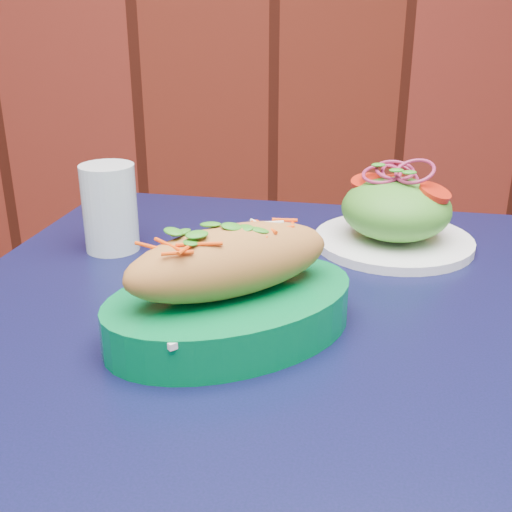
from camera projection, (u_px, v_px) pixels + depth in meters
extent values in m
cube|color=black|center=(304.00, 332.00, 0.66)|extent=(1.00, 1.00, 0.03)
cylinder|color=black|center=(141.00, 411.00, 1.16)|extent=(0.04, 0.04, 0.72)
cube|color=white|center=(231.00, 296.00, 0.62)|extent=(0.22, 0.19, 0.01)
ellipsoid|color=#C2783D|center=(230.00, 261.00, 0.60)|extent=(0.22, 0.16, 0.07)
cylinder|color=white|center=(393.00, 241.00, 0.85)|extent=(0.21, 0.21, 0.01)
ellipsoid|color=#4C992D|center=(396.00, 209.00, 0.83)|extent=(0.14, 0.14, 0.08)
cylinder|color=red|center=(435.00, 189.00, 0.80)|extent=(0.04, 0.04, 0.01)
cylinder|color=red|center=(367.00, 178.00, 0.84)|extent=(0.04, 0.04, 0.01)
cylinder|color=red|center=(388.00, 175.00, 0.86)|extent=(0.04, 0.04, 0.01)
torus|color=#921F49|center=(399.00, 176.00, 0.82)|extent=(0.05, 0.05, 0.00)
torus|color=#921F49|center=(399.00, 173.00, 0.82)|extent=(0.05, 0.05, 0.00)
torus|color=#921F49|center=(399.00, 170.00, 0.81)|extent=(0.05, 0.05, 0.00)
torus|color=#921F49|center=(400.00, 167.00, 0.81)|extent=(0.05, 0.05, 0.00)
cylinder|color=silver|center=(110.00, 208.00, 0.82)|extent=(0.07, 0.07, 0.11)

